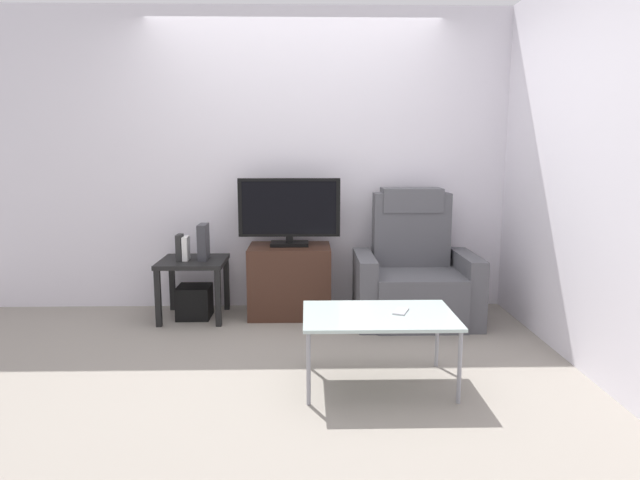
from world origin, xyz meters
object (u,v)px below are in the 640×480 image
(cell_phone, at_px, (401,311))
(book_middle, at_px, (186,248))
(recliner_armchair, at_px, (414,275))
(book_leftmost, at_px, (180,247))
(television, at_px, (289,210))
(tv_stand, at_px, (290,280))
(subwoofer_box, at_px, (194,302))
(side_table, at_px, (193,269))
(game_console, at_px, (203,242))
(coffee_table, at_px, (379,318))

(cell_phone, bearing_deg, book_middle, 162.18)
(recliner_armchair, xyz_separation_m, book_leftmost, (-1.94, 0.06, 0.23))
(television, xyz_separation_m, cell_phone, (0.71, -1.43, -0.45))
(tv_stand, distance_m, subwoofer_box, 0.82)
(recliner_armchair, bearing_deg, television, 171.84)
(television, bearing_deg, side_table, -173.48)
(tv_stand, relative_size, recliner_armchair, 0.63)
(side_table, bearing_deg, book_middle, -157.94)
(recliner_armchair, relative_size, cell_phone, 7.20)
(television, relative_size, cell_phone, 5.69)
(side_table, relative_size, cell_phone, 3.60)
(subwoofer_box, relative_size, game_console, 0.92)
(subwoofer_box, bearing_deg, television, 6.52)
(television, distance_m, book_leftmost, 0.95)
(subwoofer_box, xyz_separation_m, cell_phone, (1.51, -1.34, 0.31))
(game_console, bearing_deg, tv_stand, 5.02)
(side_table, distance_m, coffee_table, 1.95)
(recliner_armchair, distance_m, coffee_table, 1.38)
(television, relative_size, recliner_armchair, 0.79)
(recliner_armchair, xyz_separation_m, book_middle, (-1.89, 0.06, 0.22))
(tv_stand, height_order, recliner_armchair, recliner_armchair)
(coffee_table, height_order, cell_phone, cell_phone)
(tv_stand, distance_m, cell_phone, 1.59)
(tv_stand, relative_size, book_leftmost, 3.20)
(television, xyz_separation_m, book_middle, (-0.85, -0.11, -0.30))
(tv_stand, bearing_deg, book_leftmost, -174.14)
(cell_phone, bearing_deg, game_console, 158.88)
(television, height_order, game_console, television)
(book_middle, bearing_deg, tv_stand, 6.21)
(subwoofer_box, bearing_deg, cell_phone, -41.60)
(recliner_armchair, bearing_deg, book_middle, 179.46)
(side_table, height_order, book_middle, book_middle)
(book_leftmost, height_order, cell_phone, book_leftmost)
(tv_stand, height_order, cell_phone, tv_stand)
(television, bearing_deg, cell_phone, -63.64)
(recliner_armchair, xyz_separation_m, subwoofer_box, (-1.84, 0.08, -0.24))
(cell_phone, bearing_deg, coffee_table, -143.59)
(tv_stand, height_order, book_middle, book_middle)
(television, bearing_deg, subwoofer_box, -173.48)
(television, xyz_separation_m, recliner_armchair, (1.04, -0.17, -0.52))
(television, distance_m, book_middle, 0.91)
(game_console, distance_m, coffee_table, 1.91)
(recliner_armchair, relative_size, side_table, 2.00)
(cell_phone, bearing_deg, tv_stand, 139.10)
(book_middle, height_order, game_console, game_console)
(television, xyz_separation_m, game_console, (-0.71, -0.08, -0.25))
(tv_stand, height_order, book_leftmost, book_leftmost)
(cell_phone, bearing_deg, side_table, 160.84)
(television, xyz_separation_m, side_table, (-0.80, -0.09, -0.48))
(television, distance_m, coffee_table, 1.65)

